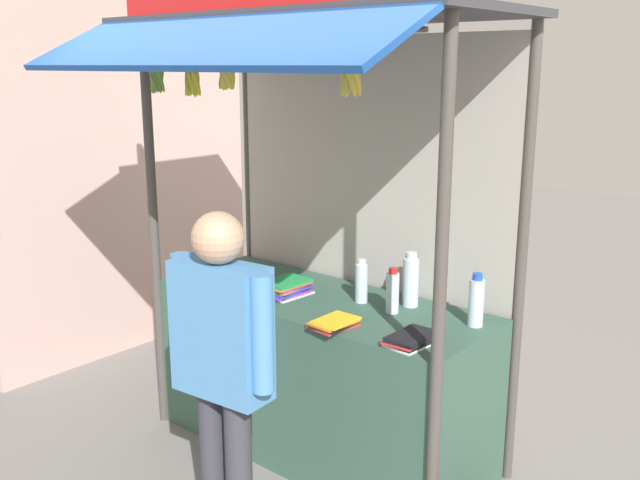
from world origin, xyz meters
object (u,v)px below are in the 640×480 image
object	(u,v)px
water_bottle_rear_center	(409,279)
magazine_stack_mid_right	(412,339)
magazine_stack_back_right	(232,278)
banana_bunch_inner_right	(156,77)
water_bottle_left	(476,301)
magazine_stack_mid_left	(285,287)
water_bottle_back_left	(362,282)
banana_bunch_inner_left	(227,76)
vendor_person	(222,352)
banana_bunch_leftmost	(351,77)
magazine_stack_far_right	(334,323)
water_bottle_right	(393,292)
water_bottle_center	(411,281)
banana_bunch_rightmost	(193,82)

from	to	relation	value
water_bottle_rear_center	magazine_stack_mid_right	size ratio (longest dim) A/B	0.92
magazine_stack_back_right	magazine_stack_mid_right	size ratio (longest dim) A/B	1.12
water_bottle_rear_center	banana_bunch_inner_right	size ratio (longest dim) A/B	0.94
water_bottle_left	banana_bunch_inner_right	distance (m)	2.13
magazine_stack_back_right	magazine_stack_mid_left	bearing A→B (deg)	3.56
water_bottle_back_left	magazine_stack_mid_left	xyz separation A→B (m)	(-0.43, -0.18, -0.07)
water_bottle_back_left	banana_bunch_inner_left	xyz separation A→B (m)	(-0.43, -0.59, 1.15)
banana_bunch_inner_right	vendor_person	world-z (taller)	banana_bunch_inner_right
water_bottle_back_left	water_bottle_rear_center	bearing A→B (deg)	49.12
banana_bunch_leftmost	vendor_person	world-z (taller)	banana_bunch_leftmost
magazine_stack_far_right	banana_bunch_inner_left	bearing A→B (deg)	-162.01
banana_bunch_inner_right	water_bottle_right	bearing A→B (deg)	24.21
water_bottle_rear_center	water_bottle_left	world-z (taller)	water_bottle_left
banana_bunch_inner_right	water_bottle_back_left	bearing A→B (deg)	30.48
water_bottle_center	banana_bunch_inner_left	distance (m)	1.49
water_bottle_rear_center	magazine_stack_back_right	distance (m)	1.12
magazine_stack_mid_left	vendor_person	distance (m)	0.99
water_bottle_left	magazine_stack_far_right	bearing A→B (deg)	-138.83
vendor_person	magazine_stack_back_right	bearing A→B (deg)	-50.54
water_bottle_rear_center	banana_bunch_inner_right	distance (m)	1.82
banana_bunch_inner_right	water_bottle_center	bearing A→B (deg)	29.63
magazine_stack_far_right	banana_bunch_inner_right	xyz separation A→B (m)	(-1.14, -0.18, 1.23)
water_bottle_right	banana_bunch_inner_left	world-z (taller)	banana_bunch_inner_left
water_bottle_right	magazine_stack_mid_left	bearing A→B (deg)	-167.32
water_bottle_rear_center	banana_bunch_rightmost	world-z (taller)	banana_bunch_rightmost
banana_bunch_inner_left	vendor_person	size ratio (longest dim) A/B	0.15
water_bottle_back_left	water_bottle_right	bearing A→B (deg)	-8.08
water_bottle_left	banana_bunch_inner_right	size ratio (longest dim) A/B	1.01
magazine_stack_far_right	water_bottle_left	bearing A→B (deg)	41.17
water_bottle_center	water_bottle_right	size ratio (longest dim) A/B	1.23
water_bottle_center	water_bottle_left	xyz separation A→B (m)	(0.43, -0.05, -0.01)
water_bottle_center	banana_bunch_rightmost	distance (m)	1.61
magazine_stack_mid_left	vendor_person	bearing A→B (deg)	-64.26
water_bottle_left	banana_bunch_leftmost	world-z (taller)	banana_bunch_leftmost
magazine_stack_mid_left	banana_bunch_rightmost	bearing A→B (deg)	-123.71
vendor_person	banana_bunch_rightmost	bearing A→B (deg)	-39.80
magazine_stack_far_right	banana_bunch_inner_left	distance (m)	1.38
water_bottle_right	banana_bunch_inner_right	size ratio (longest dim) A/B	0.90
magazine_stack_back_right	banana_bunch_leftmost	bearing A→B (deg)	-17.47
magazine_stack_mid_left	banana_bunch_inner_left	bearing A→B (deg)	-90.74
water_bottle_right	banana_bunch_inner_left	distance (m)	1.44
water_bottle_left	magazine_stack_mid_right	distance (m)	0.45
water_bottle_center	banana_bunch_rightmost	size ratio (longest dim) A/B	1.06
water_bottle_rear_center	magazine_stack_mid_right	distance (m)	0.69
banana_bunch_leftmost	water_bottle_left	bearing A→B (deg)	64.51
banana_bunch_inner_left	vendor_person	bearing A→B (deg)	-48.04
magazine_stack_back_right	vendor_person	world-z (taller)	vendor_person
banana_bunch_inner_left	magazine_stack_mid_right	bearing A→B (deg)	13.62
magazine_stack_back_right	vendor_person	size ratio (longest dim) A/B	0.19
water_bottle_center	magazine_stack_back_right	bearing A→B (deg)	-163.27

